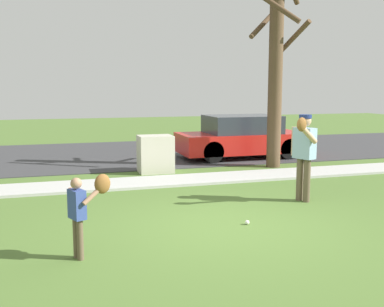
{
  "coord_description": "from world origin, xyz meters",
  "views": [
    {
      "loc": [
        -2.61,
        -6.72,
        2.21
      ],
      "look_at": [
        -0.15,
        1.33,
        1.0
      ],
      "focal_mm": 42.95,
      "sensor_mm": 36.0,
      "label": 1
    }
  ],
  "objects_px": {
    "baseball": "(247,222)",
    "utility_cabinet": "(155,154)",
    "person_adult": "(304,148)",
    "parked_hatchback_red": "(242,137)",
    "street_tree_near": "(276,64)",
    "person_child": "(83,205)"
  },
  "relations": [
    {
      "from": "person_adult",
      "to": "utility_cabinet",
      "type": "distance_m",
      "value": 4.45
    },
    {
      "from": "person_adult",
      "to": "baseball",
      "type": "height_order",
      "value": "person_adult"
    },
    {
      "from": "utility_cabinet",
      "to": "street_tree_near",
      "type": "height_order",
      "value": "street_tree_near"
    },
    {
      "from": "person_child",
      "to": "utility_cabinet",
      "type": "relative_size",
      "value": 1.14
    },
    {
      "from": "street_tree_near",
      "to": "parked_hatchback_red",
      "type": "distance_m",
      "value": 2.86
    },
    {
      "from": "person_adult",
      "to": "parked_hatchback_red",
      "type": "distance_m",
      "value": 5.7
    },
    {
      "from": "baseball",
      "to": "parked_hatchback_red",
      "type": "height_order",
      "value": "parked_hatchback_red"
    },
    {
      "from": "person_child",
      "to": "parked_hatchback_red",
      "type": "distance_m",
      "value": 9.17
    },
    {
      "from": "person_adult",
      "to": "parked_hatchback_red",
      "type": "xyz_separation_m",
      "value": [
        1.09,
        5.58,
        -0.4
      ]
    },
    {
      "from": "baseball",
      "to": "street_tree_near",
      "type": "xyz_separation_m",
      "value": [
        2.94,
        4.87,
        2.83
      ]
    },
    {
      "from": "person_child",
      "to": "baseball",
      "type": "distance_m",
      "value": 2.82
    },
    {
      "from": "baseball",
      "to": "utility_cabinet",
      "type": "xyz_separation_m",
      "value": [
        -0.42,
        5.01,
        0.45
      ]
    },
    {
      "from": "person_adult",
      "to": "utility_cabinet",
      "type": "bearing_deg",
      "value": -85.21
    },
    {
      "from": "utility_cabinet",
      "to": "street_tree_near",
      "type": "bearing_deg",
      "value": -2.23
    },
    {
      "from": "utility_cabinet",
      "to": "street_tree_near",
      "type": "relative_size",
      "value": 0.18
    },
    {
      "from": "utility_cabinet",
      "to": "parked_hatchback_red",
      "type": "height_order",
      "value": "parked_hatchback_red"
    },
    {
      "from": "utility_cabinet",
      "to": "person_child",
      "type": "bearing_deg",
      "value": -111.04
    },
    {
      "from": "person_child",
      "to": "utility_cabinet",
      "type": "bearing_deg",
      "value": 45.82
    },
    {
      "from": "person_child",
      "to": "utility_cabinet",
      "type": "distance_m",
      "value": 6.17
    },
    {
      "from": "person_child",
      "to": "utility_cabinet",
      "type": "xyz_separation_m",
      "value": [
        2.21,
        5.75,
        -0.23
      ]
    },
    {
      "from": "parked_hatchback_red",
      "to": "street_tree_near",
      "type": "bearing_deg",
      "value": -83.72
    },
    {
      "from": "person_child",
      "to": "baseball",
      "type": "bearing_deg",
      "value": -7.32
    }
  ]
}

